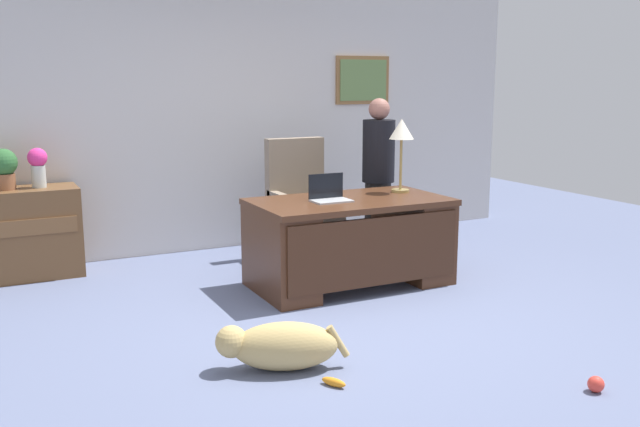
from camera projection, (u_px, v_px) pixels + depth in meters
The scene contains 12 objects.
ground_plane at pixel (343, 318), 5.26m from camera, with size 12.00×12.00×0.00m, color slate.
back_wall at pixel (226, 119), 7.30m from camera, with size 7.00×0.16×2.70m.
desk at pixel (351, 239), 6.02m from camera, with size 1.66×0.92×0.75m.
armchair at pixel (301, 207), 6.94m from camera, with size 0.60×0.59×1.18m.
person_standing at pixel (378, 176), 6.97m from camera, with size 0.32×0.32×1.58m.
dog_lying at pixel (279, 346), 4.31m from camera, with size 0.79×0.52×0.30m.
laptop at pixel (329, 194), 5.88m from camera, with size 0.32×0.22×0.22m.
desk_lamp at pixel (402, 134), 6.26m from camera, with size 0.22×0.22×0.66m.
vase_with_flowers at pixel (38, 165), 6.23m from camera, with size 0.17×0.17×0.35m.
potted_plant at pixel (3, 167), 6.10m from camera, with size 0.24×0.24×0.36m.
dog_toy_ball at pixel (596, 384), 4.01m from camera, with size 0.09×0.09×0.09m, color #E53F33.
dog_toy_bone at pixel (334, 382), 4.09m from camera, with size 0.16×0.05×0.05m, color orange.
Camera 1 is at (-2.40, -4.41, 1.77)m, focal length 39.41 mm.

